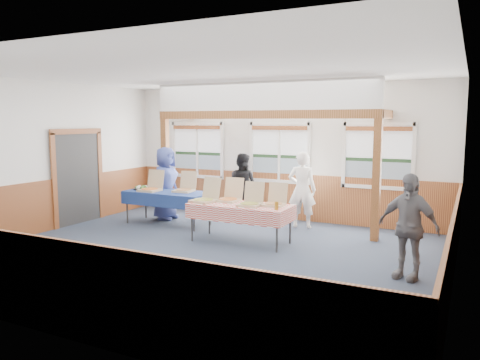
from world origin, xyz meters
name	(u,v)px	position (x,y,z in m)	size (l,w,h in m)	color
floor	(206,254)	(0.00, 0.00, 0.00)	(8.00, 8.00, 0.00)	#293143
ceiling	(205,71)	(0.00, 0.00, 3.20)	(8.00, 8.00, 0.00)	white
wall_back	(280,153)	(0.00, 3.50, 1.60)	(8.00, 8.00, 0.00)	silver
wall_front	(39,192)	(0.00, -3.50, 1.60)	(8.00, 8.00, 0.00)	silver
wall_left	(43,157)	(-4.00, 0.00, 1.60)	(8.00, 8.00, 0.00)	silver
wall_right	(459,177)	(4.00, 0.00, 1.60)	(8.00, 8.00, 0.00)	silver
wainscot_back	(279,196)	(0.00, 3.48, 0.55)	(7.98, 0.05, 1.10)	brown
wainscot_front	(46,285)	(0.00, -3.48, 0.55)	(7.98, 0.05, 1.10)	brown
wainscot_left	(46,206)	(-3.98, 0.00, 0.55)	(0.05, 6.98, 1.10)	brown
wainscot_right	(452,252)	(3.98, 0.00, 0.55)	(0.05, 6.98, 1.10)	brown
cased_opening	(78,178)	(-3.96, 0.90, 1.05)	(0.06, 1.30, 2.10)	#2D2D2D
window_left	(198,147)	(-2.30, 3.46, 1.68)	(1.56, 0.10, 1.46)	white
window_mid	(279,149)	(0.00, 3.46, 1.68)	(1.56, 0.10, 1.46)	white
window_right	(378,152)	(2.30, 3.46, 1.68)	(1.56, 0.10, 1.46)	white
post_left	(166,169)	(-2.50, 2.30, 1.20)	(0.15, 0.15, 2.40)	brown
post_right	(376,181)	(2.50, 2.30, 1.20)	(0.15, 0.15, 2.40)	brown
cross_beam	(260,115)	(0.00, 2.30, 2.49)	(5.15, 0.18, 0.18)	brown
table_left	(168,194)	(-2.02, 1.71, 0.70)	(2.11, 1.19, 0.76)	#2D2D2D
table_right	(241,207)	(0.19, 1.00, 0.70)	(2.13, 1.34, 0.76)	#2D2D2D
pizza_box_a	(151,188)	(-2.43, 1.61, 0.83)	(0.45, 0.54, 0.47)	tan
pizza_box_b	(185,189)	(-1.68, 1.88, 0.82)	(0.45, 0.54, 0.45)	tan
pizza_box_c	(205,198)	(-0.56, 0.90, 0.83)	(0.51, 0.59, 0.47)	tan
pizza_box_d	(229,198)	(-0.16, 1.19, 0.83)	(0.42, 0.51, 0.45)	tan
pizza_box_e	(250,202)	(0.43, 0.92, 0.82)	(0.42, 0.51, 0.44)	tan
pizza_box_f	(274,202)	(0.83, 1.14, 0.82)	(0.39, 0.48, 0.42)	tan
veggie_tray	(142,188)	(-2.77, 1.71, 0.79)	(0.39, 0.39, 0.09)	black
drink_glass	(276,206)	(1.04, 0.75, 0.83)	(0.07, 0.07, 0.15)	#9D6C1A
woman_white	(302,190)	(0.82, 2.75, 0.85)	(0.62, 0.41, 1.69)	white
woman_black	(242,186)	(-0.83, 3.10, 0.79)	(0.77, 0.60, 1.58)	black
man_blue	(166,183)	(-2.41, 2.17, 0.87)	(0.85, 0.55, 1.74)	#3C4A96
person_grey	(408,226)	(3.35, 0.23, 0.80)	(0.93, 0.39, 1.60)	slate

